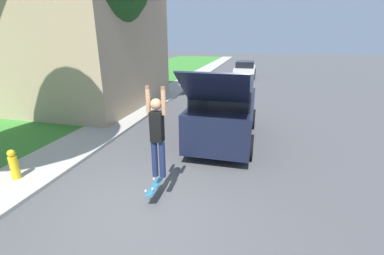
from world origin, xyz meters
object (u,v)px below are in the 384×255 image
(car_down_street, at_px, (245,69))
(skateboarder, at_px, (157,132))
(suv_parked, at_px, (225,109))
(skateboard, at_px, (155,186))
(fire_hydrant, at_px, (14,165))

(car_down_street, distance_m, skateboarder, 19.90)
(car_down_street, bearing_deg, skateboarder, -92.18)
(car_down_street, xyz_separation_m, skateboarder, (-0.76, -19.87, 0.91))
(suv_parked, relative_size, skateboard, 6.96)
(skateboard, bearing_deg, car_down_street, 87.46)
(skateboard, bearing_deg, suv_parked, 75.89)
(skateboard, bearing_deg, fire_hydrant, -177.72)
(car_down_street, height_order, skateboard, car_down_street)
(fire_hydrant, bearing_deg, skateboarder, 2.19)
(car_down_street, relative_size, skateboarder, 2.31)
(suv_parked, height_order, car_down_street, suv_parked)
(suv_parked, bearing_deg, car_down_street, 90.50)
(suv_parked, bearing_deg, skateboard, -104.11)
(skateboarder, height_order, fire_hydrant, skateboarder)
(car_down_street, bearing_deg, skateboard, -92.54)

